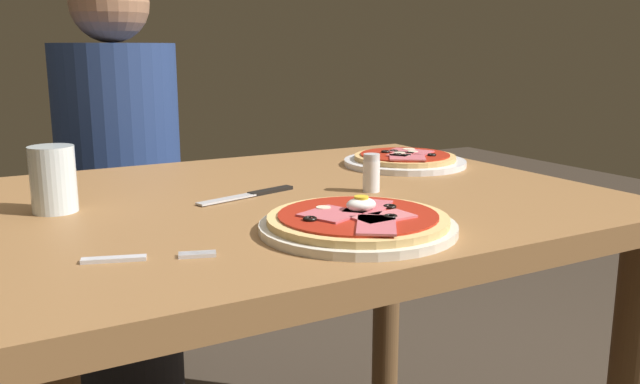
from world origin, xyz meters
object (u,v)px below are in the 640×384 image
pizza_foreground (358,223)px  pizza_across_left (405,160)px  dining_table (294,261)px  knife (253,194)px  diner_person (122,202)px  fork (139,258)px  water_glass_near (54,184)px  salt_shaker (371,173)px

pizza_foreground → pizza_across_left: pizza_foreground is taller
dining_table → knife: size_ratio=5.34×
diner_person → fork: bearing=78.4°
pizza_foreground → fork: 0.30m
pizza_foreground → water_glass_near: bearing=136.8°
water_glass_near → fork: size_ratio=0.66×
pizza_foreground → water_glass_near: size_ratio=2.68×
water_glass_near → knife: bearing=-8.4°
dining_table → water_glass_near: bearing=169.7°
pizza_across_left → dining_table: bearing=-157.9°
water_glass_near → salt_shaker: water_glass_near is taller
water_glass_near → fork: (0.05, -0.30, -0.04)m
pizza_across_left → water_glass_near: size_ratio=2.55×
dining_table → water_glass_near: size_ratio=10.11×
pizza_across_left → fork: (-0.67, -0.37, -0.01)m
knife → salt_shaker: 0.21m
salt_shaker → pizza_across_left: bearing=41.5°
fork → salt_shaker: 0.49m
fork → diner_person: 1.05m
knife → diner_person: diner_person is taller
pizza_across_left → fork: pizza_across_left is taller
pizza_foreground → dining_table: bearing=83.1°
pizza_foreground → diner_person: (-0.09, 1.04, -0.17)m
pizza_across_left → fork: 0.76m
fork → knife: bearing=44.3°
dining_table → knife: 0.14m
water_glass_near → diner_person: diner_person is taller
pizza_across_left → knife: pizza_across_left is taller
knife → diner_person: (-0.05, 0.76, -0.16)m
knife → salt_shaker: salt_shaker is taller
salt_shaker → diner_person: bearing=106.6°
pizza_foreground → fork: (-0.30, 0.02, -0.01)m
water_glass_near → diner_person: bearing=70.1°
water_glass_near → diner_person: (0.26, 0.71, -0.20)m
salt_shaker → diner_person: diner_person is taller
water_glass_near → knife: size_ratio=0.53×
pizza_across_left → diner_person: size_ratio=0.22×
knife → diner_person: size_ratio=0.16×
pizza_foreground → salt_shaker: (0.16, 0.21, 0.02)m
dining_table → pizza_across_left: (0.34, 0.14, 0.13)m
dining_table → fork: (-0.33, -0.23, 0.12)m
dining_table → fork: 0.42m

